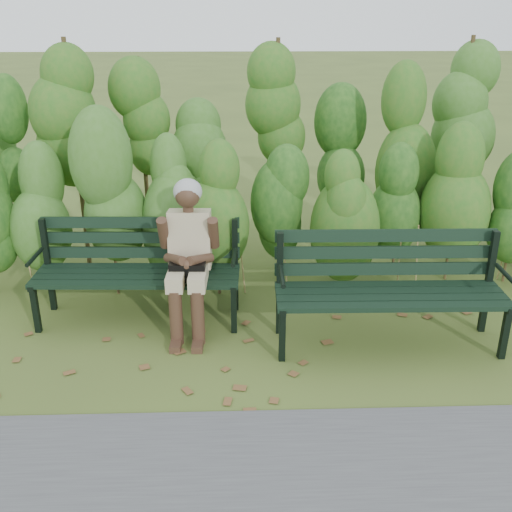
{
  "coord_description": "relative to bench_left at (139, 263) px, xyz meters",
  "views": [
    {
      "loc": [
        -0.17,
        -4.69,
        2.84
      ],
      "look_at": [
        0.0,
        0.35,
        0.75
      ],
      "focal_mm": 42.0,
      "sensor_mm": 36.0,
      "label": 1
    }
  ],
  "objects": [
    {
      "name": "ground",
      "position": [
        1.12,
        -0.65,
        -0.57
      ],
      "size": [
        80.0,
        80.0,
        0.0
      ],
      "primitive_type": "plane",
      "color": "#495725"
    },
    {
      "name": "hedge_band",
      "position": [
        1.12,
        1.21,
        0.69
      ],
      "size": [
        11.04,
        1.67,
        2.42
      ],
      "color": "#47381E",
      "rests_on": "ground"
    },
    {
      "name": "leaf_litter",
      "position": [
        1.4,
        -0.64,
        -0.57
      ],
      "size": [
        5.92,
        1.93,
        0.01
      ],
      "color": "brown",
      "rests_on": "ground"
    },
    {
      "name": "bench_left",
      "position": [
        0.0,
        0.0,
        0.0
      ],
      "size": [
        1.97,
        0.71,
        0.97
      ],
      "color": "black",
      "rests_on": "ground"
    },
    {
      "name": "bench_right",
      "position": [
        2.3,
        -0.54,
        0.02
      ],
      "size": [
        2.03,
        0.69,
        1.01
      ],
      "color": "black",
      "rests_on": "ground"
    },
    {
      "name": "seated_woman",
      "position": [
        0.5,
        -0.22,
        0.23
      ],
      "size": [
        0.57,
        0.83,
        1.42
      ],
      "color": "#C1B78B",
      "rests_on": "ground"
    }
  ]
}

